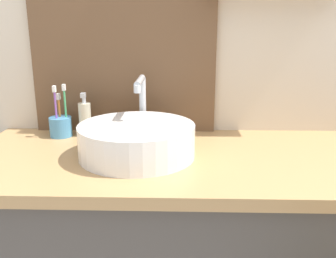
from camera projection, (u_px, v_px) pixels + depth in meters
wall_back at (191, 23)px, 1.35m from camera, size 3.20×0.18×2.50m
sink_basin at (137, 139)px, 1.14m from camera, size 0.36×0.41×0.22m
toothbrush_holder at (61, 125)px, 1.34m from camera, size 0.08×0.08×0.19m
soap_dispenser at (85, 118)px, 1.35m from camera, size 0.04×0.04×0.16m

